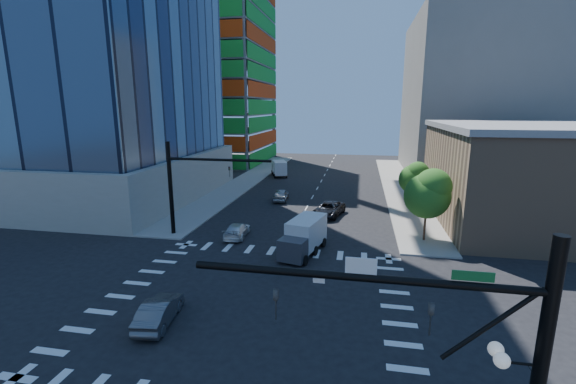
# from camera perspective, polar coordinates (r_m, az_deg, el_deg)

# --- Properties ---
(ground) EXTENTS (160.00, 160.00, 0.00)m
(ground) POSITION_cam_1_polar(r_m,az_deg,el_deg) (26.00, -4.95, -15.88)
(ground) COLOR black
(ground) RESTS_ON ground
(road_markings) EXTENTS (20.00, 20.00, 0.01)m
(road_markings) POSITION_cam_1_polar(r_m,az_deg,el_deg) (26.00, -4.95, -15.87)
(road_markings) COLOR silver
(road_markings) RESTS_ON ground
(sidewalk_ne) EXTENTS (5.00, 60.00, 0.15)m
(sidewalk_ne) POSITION_cam_1_polar(r_m,az_deg,el_deg) (63.48, 16.07, 0.90)
(sidewalk_ne) COLOR gray
(sidewalk_ne) RESTS_ON ground
(sidewalk_nw) EXTENTS (5.00, 60.00, 0.15)m
(sidewalk_nw) POSITION_cam_1_polar(r_m,az_deg,el_deg) (65.93, -6.10, 1.74)
(sidewalk_nw) COLOR gray
(sidewalk_nw) RESTS_ON ground
(construction_building) EXTENTS (25.16, 34.50, 70.60)m
(construction_building) POSITION_cam_1_polar(r_m,az_deg,el_deg) (91.27, -11.83, 20.02)
(construction_building) COLOR slate
(construction_building) RESTS_ON ground
(commercial_building) EXTENTS (20.50, 22.50, 10.60)m
(commercial_building) POSITION_cam_1_polar(r_m,az_deg,el_deg) (48.28, 33.31, 2.09)
(commercial_building) COLOR #947356
(commercial_building) RESTS_ON ground
(bg_building_ne) EXTENTS (24.00, 30.00, 28.00)m
(bg_building_ne) POSITION_cam_1_polar(r_m,az_deg,el_deg) (79.71, 26.40, 12.46)
(bg_building_ne) COLOR slate
(bg_building_ne) RESTS_ON ground
(signal_mast_se) EXTENTS (10.51, 2.48, 9.00)m
(signal_mast_se) POSITION_cam_1_polar(r_m,az_deg,el_deg) (13.48, 29.37, -22.28)
(signal_mast_se) COLOR black
(signal_mast_se) RESTS_ON sidewalk_se
(signal_mast_nw) EXTENTS (10.20, 0.40, 9.00)m
(signal_mast_nw) POSITION_cam_1_polar(r_m,az_deg,el_deg) (37.88, -15.07, 1.68)
(signal_mast_nw) COLOR black
(signal_mast_nw) RESTS_ON sidewalk_nw
(tree_south) EXTENTS (4.16, 4.16, 6.82)m
(tree_south) POSITION_cam_1_polar(r_m,az_deg,el_deg) (37.22, 20.18, -0.13)
(tree_south) COLOR #382316
(tree_south) RESTS_ON sidewalk_ne
(tree_north) EXTENTS (3.54, 3.52, 5.78)m
(tree_north) POSITION_cam_1_polar(r_m,az_deg,el_deg) (49.05, 18.27, 2.09)
(tree_north) COLOR #382316
(tree_north) RESTS_ON sidewalk_ne
(car_nb_far) EXTENTS (3.87, 6.19, 1.60)m
(car_nb_far) POSITION_cam_1_polar(r_m,az_deg,el_deg) (44.60, 6.08, -2.54)
(car_nb_far) COLOR black
(car_nb_far) RESTS_ON ground
(car_sb_near) EXTENTS (2.14, 4.70, 1.33)m
(car_sb_near) POSITION_cam_1_polar(r_m,az_deg,el_deg) (37.70, -7.56, -5.63)
(car_sb_near) COLOR white
(car_sb_near) RESTS_ON ground
(car_sb_mid) EXTENTS (2.25, 4.77, 1.58)m
(car_sb_mid) POSITION_cam_1_polar(r_m,az_deg,el_deg) (51.58, -1.07, -0.41)
(car_sb_mid) COLOR #94979B
(car_sb_mid) RESTS_ON ground
(car_sb_cross) EXTENTS (2.14, 4.64, 1.47)m
(car_sb_cross) POSITION_cam_1_polar(r_m,az_deg,el_deg) (24.57, -18.54, -16.38)
(car_sb_cross) COLOR #505256
(car_sb_cross) RESTS_ON ground
(box_truck_near) EXTENTS (3.61, 6.02, 2.95)m
(box_truck_near) POSITION_cam_1_polar(r_m,az_deg,el_deg) (32.92, 2.17, -7.08)
(box_truck_near) COLOR black
(box_truck_near) RESTS_ON ground
(box_truck_far) EXTENTS (3.93, 5.83, 2.82)m
(box_truck_far) POSITION_cam_1_polar(r_m,az_deg,el_deg) (69.92, -1.34, 3.41)
(box_truck_far) COLOR black
(box_truck_far) RESTS_ON ground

